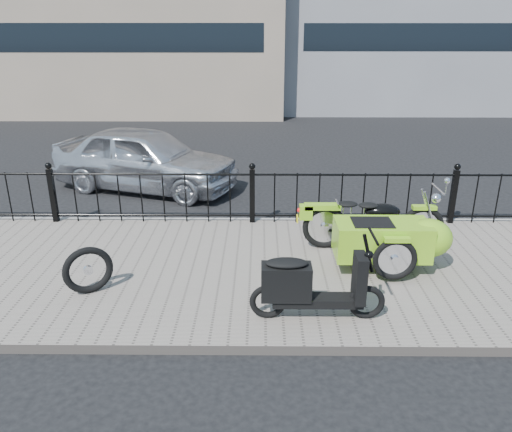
{
  "coord_description": "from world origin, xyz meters",
  "views": [
    {
      "loc": [
        0.14,
        -6.96,
        3.37
      ],
      "look_at": [
        0.08,
        -0.1,
        0.76
      ],
      "focal_mm": 35.0,
      "sensor_mm": 36.0,
      "label": 1
    }
  ],
  "objects_px": {
    "motorcycle_sidecar": "(392,235)",
    "sedan_car": "(145,159)",
    "spare_tire": "(88,270)",
    "scooter": "(308,286)"
  },
  "relations": [
    {
      "from": "motorcycle_sidecar",
      "to": "sedan_car",
      "type": "height_order",
      "value": "sedan_car"
    },
    {
      "from": "spare_tire",
      "to": "sedan_car",
      "type": "height_order",
      "value": "sedan_car"
    },
    {
      "from": "spare_tire",
      "to": "scooter",
      "type": "bearing_deg",
      "value": -11.78
    },
    {
      "from": "motorcycle_sidecar",
      "to": "scooter",
      "type": "height_order",
      "value": "scooter"
    },
    {
      "from": "scooter",
      "to": "spare_tire",
      "type": "height_order",
      "value": "scooter"
    },
    {
      "from": "motorcycle_sidecar",
      "to": "scooter",
      "type": "xyz_separation_m",
      "value": [
        -1.31,
        -1.41,
        -0.05
      ]
    },
    {
      "from": "scooter",
      "to": "spare_tire",
      "type": "distance_m",
      "value": 2.84
    },
    {
      "from": "sedan_car",
      "to": "motorcycle_sidecar",
      "type": "bearing_deg",
      "value": -113.8
    },
    {
      "from": "motorcycle_sidecar",
      "to": "spare_tire",
      "type": "bearing_deg",
      "value": -168.47
    },
    {
      "from": "scooter",
      "to": "sedan_car",
      "type": "height_order",
      "value": "sedan_car"
    }
  ]
}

